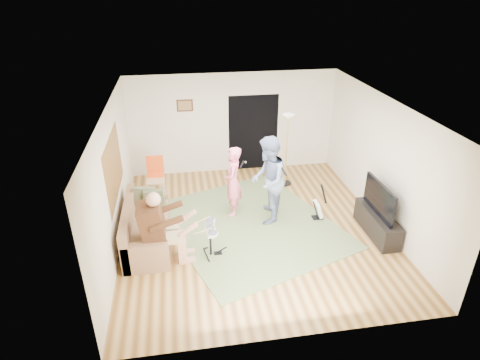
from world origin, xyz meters
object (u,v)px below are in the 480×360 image
object	(u,v)px
tv_cabinet	(377,223)
dining_chair	(156,183)
singer	(233,182)
torchiere_lamp	(287,137)
drum_kit	(210,242)
guitar_spare	(318,209)
guitarist	(268,180)
television	(379,199)
sofa	(144,230)

from	to	relation	value
tv_cabinet	dining_chair	bearing A→B (deg)	152.53
singer	torchiere_lamp	distance (m)	2.03
drum_kit	guitar_spare	size ratio (longest dim) A/B	0.80
guitarist	torchiere_lamp	xyz separation A→B (m)	(0.84, 1.61, 0.32)
guitarist	tv_cabinet	xyz separation A→B (m)	(2.15, -0.92, -0.72)
drum_kit	singer	world-z (taller)	singer
television	tv_cabinet	bearing A→B (deg)	0.00
guitar_spare	tv_cabinet	distance (m)	1.27
guitarist	singer	bearing A→B (deg)	-102.40
television	guitar_spare	bearing A→B (deg)	141.53
guitar_spare	dining_chair	world-z (taller)	dining_chair
sofa	tv_cabinet	bearing A→B (deg)	-5.59
tv_cabinet	torchiere_lamp	bearing A→B (deg)	117.31
guitar_spare	tv_cabinet	xyz separation A→B (m)	(1.01, -0.77, 0.00)
television	dining_chair	bearing A→B (deg)	152.27
dining_chair	tv_cabinet	size ratio (longest dim) A/B	0.72
guitar_spare	television	size ratio (longest dim) A/B	0.72
tv_cabinet	drum_kit	bearing A→B (deg)	-177.05
sofa	guitar_spare	size ratio (longest dim) A/B	2.43
drum_kit	torchiere_lamp	xyz separation A→B (m)	(2.19, 2.71, 0.99)
singer	dining_chair	size ratio (longest dim) A/B	1.60
sofa	drum_kit	xyz separation A→B (m)	(1.29, -0.65, 0.02)
singer	drum_kit	bearing A→B (deg)	-12.67
drum_kit	guitarist	world-z (taller)	guitarist
sofa	tv_cabinet	size ratio (longest dim) A/B	1.49
drum_kit	television	size ratio (longest dim) A/B	0.58
guitarist	television	bearing A→B (deg)	82.88
sofa	guitar_spare	xyz separation A→B (m)	(3.78, 0.30, -0.03)
television	guitarist	bearing A→B (deg)	156.41
torchiere_lamp	dining_chair	bearing A→B (deg)	-177.46
drum_kit	torchiere_lamp	bearing A→B (deg)	51.03
sofa	television	size ratio (longest dim) A/B	1.76
tv_cabinet	television	bearing A→B (deg)	180.00
sofa	guitarist	size ratio (longest dim) A/B	1.07
torchiere_lamp	television	distance (m)	2.86
torchiere_lamp	television	xyz separation A→B (m)	(1.26, -2.53, -0.44)
guitarist	dining_chair	bearing A→B (deg)	-104.60
guitarist	guitar_spare	distance (m)	1.36
singer	television	bearing A→B (deg)	76.11
singer	dining_chair	world-z (taller)	singer
sofa	singer	distance (m)	2.18
tv_cabinet	television	world-z (taller)	television
torchiere_lamp	drum_kit	bearing A→B (deg)	-128.97
sofa	tv_cabinet	world-z (taller)	sofa
sofa	dining_chair	distance (m)	1.93
sofa	guitarist	xyz separation A→B (m)	(2.64, 0.45, 0.69)
guitar_spare	television	distance (m)	1.37
guitarist	television	size ratio (longest dim) A/B	1.64
guitarist	torchiere_lamp	size ratio (longest dim) A/B	1.03
singer	guitarist	xyz separation A→B (m)	(0.70, -0.38, 0.16)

